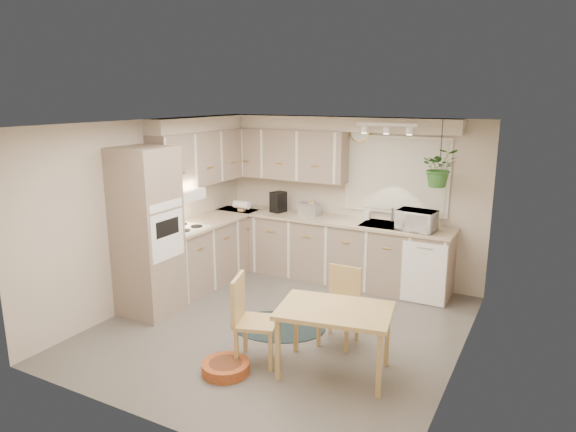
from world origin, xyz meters
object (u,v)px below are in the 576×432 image
(braided_rug, at_px, (278,326))
(chair_back, at_px, (339,307))
(dining_table, at_px, (334,341))
(microwave, at_px, (417,218))
(pet_bed, at_px, (226,368))
(chair_left, at_px, (257,320))

(braided_rug, bearing_deg, chair_back, -3.19)
(dining_table, height_order, braided_rug, dining_table)
(microwave, bearing_deg, chair_back, -96.20)
(braided_rug, distance_m, pet_bed, 1.16)
(chair_left, height_order, microwave, microwave)
(dining_table, height_order, chair_left, chair_left)
(braided_rug, height_order, microwave, microwave)
(braided_rug, height_order, pet_bed, pet_bed)
(pet_bed, bearing_deg, dining_table, 28.69)
(dining_table, xyz_separation_m, pet_bed, (-0.94, -0.52, -0.29))
(microwave, bearing_deg, chair_left, -105.04)
(pet_bed, bearing_deg, braided_rug, 92.64)
(chair_left, xyz_separation_m, microwave, (0.95, 2.50, 0.65))
(dining_table, height_order, chair_back, chair_back)
(dining_table, relative_size, chair_back, 1.28)
(chair_back, relative_size, braided_rug, 0.74)
(chair_back, bearing_deg, chair_left, 52.11)
(dining_table, height_order, microwave, microwave)
(dining_table, relative_size, chair_left, 1.18)
(chair_back, height_order, pet_bed, chair_back)
(chair_back, bearing_deg, microwave, -102.45)
(chair_back, bearing_deg, dining_table, 108.45)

